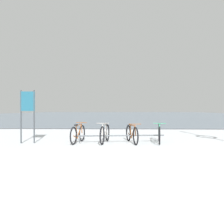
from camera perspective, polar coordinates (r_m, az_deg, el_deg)
ground at (r=58.93m, az=2.08°, el=-0.71°), size 80.00×132.00×0.08m
bike_rack at (r=8.80m, az=2.05°, el=-6.09°), size 3.46×0.42×0.31m
bicycle_0 at (r=8.86m, az=-8.62°, el=-5.50°), size 0.46×1.61×0.78m
bicycle_1 at (r=8.77m, az=-1.81°, el=-5.50°), size 0.46×1.67×0.80m
bicycle_2 at (r=8.76m, az=5.04°, el=-5.58°), size 0.52×1.72×0.77m
bicycle_3 at (r=9.01m, az=11.90°, el=-5.36°), size 0.46×1.72×0.79m
info_sign at (r=9.21m, az=-20.64°, el=1.16°), size 0.55×0.10×2.04m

